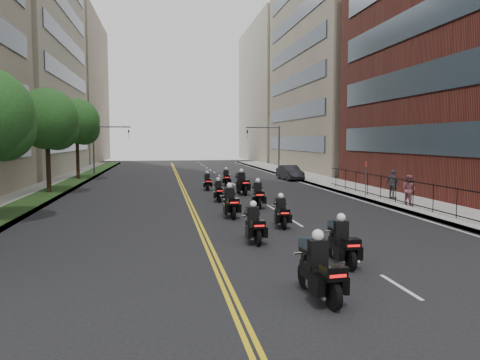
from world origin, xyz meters
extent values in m
plane|color=black|center=(0.00, 0.00, 0.00)|extent=(160.00, 160.00, 0.00)
cube|color=gray|center=(12.00, 25.00, 0.07)|extent=(4.00, 90.00, 0.15)
cube|color=gray|center=(-12.00, 25.00, 0.07)|extent=(4.00, 90.00, 0.15)
cube|color=black|center=(-11.20, 25.00, 0.17)|extent=(2.00, 90.00, 0.04)
cube|color=#333F4C|center=(13.95, 17.00, 3.50)|extent=(0.12, 25.80, 1.80)
cube|color=#333F4C|center=(13.95, 17.00, 7.50)|extent=(0.12, 25.80, 1.80)
cube|color=#333F4C|center=(13.95, 17.00, 11.50)|extent=(0.12, 25.80, 1.80)
cube|color=gray|center=(21.50, 48.00, 15.00)|extent=(15.00, 28.00, 30.00)
cube|color=#333F4C|center=(13.95, 48.00, 3.50)|extent=(0.12, 24.08, 1.80)
cube|color=#333F4C|center=(13.95, 48.00, 7.50)|extent=(0.12, 24.08, 1.80)
cube|color=#333F4C|center=(13.95, 48.00, 11.50)|extent=(0.12, 24.08, 1.80)
cube|color=#333F4C|center=(13.95, 48.00, 15.50)|extent=(0.12, 24.08, 1.80)
cube|color=#333F4C|center=(13.95, 48.00, 19.50)|extent=(0.12, 24.08, 1.80)
cube|color=#A59D85|center=(21.50, 78.00, 13.00)|extent=(15.00, 28.00, 26.00)
cube|color=#333F4C|center=(-13.95, 48.00, 3.50)|extent=(0.12, 24.08, 1.80)
cube|color=#333F4C|center=(-13.95, 48.00, 7.50)|extent=(0.12, 24.08, 1.80)
cube|color=#333F4C|center=(-13.95, 48.00, 11.50)|extent=(0.12, 24.08, 1.80)
cube|color=#333F4C|center=(-13.95, 48.00, 15.50)|extent=(0.12, 24.08, 1.80)
cube|color=#333F4C|center=(-13.95, 48.00, 19.50)|extent=(0.12, 24.08, 1.80)
cube|color=gray|center=(-22.00, 78.00, 13.00)|extent=(16.00, 28.00, 26.00)
cube|color=black|center=(11.00, 12.00, 1.60)|extent=(0.05, 28.00, 0.05)
cube|color=black|center=(11.00, 12.00, 0.30)|extent=(0.05, 28.00, 0.05)
sphere|color=#1B4818|center=(-10.60, 12.40, 4.49)|extent=(3.08, 3.08, 3.08)
cylinder|color=black|center=(-11.20, 24.00, 2.55)|extent=(0.32, 0.32, 5.11)
sphere|color=#1B4818|center=(-11.20, 24.00, 5.47)|extent=(4.40, 4.40, 4.40)
sphere|color=#1B4818|center=(-10.60, 24.40, 4.75)|extent=(3.08, 3.08, 3.08)
cylinder|color=black|center=(-11.20, 36.00, 2.69)|extent=(0.32, 0.32, 5.39)
sphere|color=#1B4818|center=(-11.20, 36.00, 5.78)|extent=(4.40, 4.40, 4.40)
sphere|color=#1B4818|center=(-10.60, 36.40, 5.00)|extent=(3.08, 3.08, 3.08)
cylinder|color=#3F3F44|center=(10.50, 42.00, 2.80)|extent=(0.18, 0.18, 5.60)
cylinder|color=#3F3F44|center=(8.50, 42.00, 5.40)|extent=(4.00, 0.14, 0.14)
imported|color=black|center=(6.70, 42.00, 4.60)|extent=(0.16, 0.20, 1.00)
cylinder|color=#3F3F44|center=(-10.50, 42.00, 2.80)|extent=(0.18, 0.18, 5.60)
cylinder|color=#3F3F44|center=(-8.50, 42.00, 5.40)|extent=(4.00, 0.14, 0.14)
imported|color=black|center=(-6.70, 42.00, 4.60)|extent=(0.16, 0.20, 1.00)
cylinder|color=black|center=(0.78, -1.34, 0.35)|extent=(0.21, 0.72, 0.71)
cylinder|color=black|center=(0.62, 0.31, 0.35)|extent=(0.21, 0.72, 0.71)
cube|color=black|center=(0.70, -0.51, 0.64)|extent=(0.57, 1.44, 0.42)
cube|color=silver|center=(0.69, -0.46, 0.41)|extent=(0.45, 0.61, 0.31)
cube|color=black|center=(0.78, -1.34, 0.89)|extent=(0.58, 0.49, 0.33)
cube|color=red|center=(0.80, -1.56, 0.87)|extent=(0.42, 0.07, 0.07)
cube|color=black|center=(0.69, -0.46, 1.16)|extent=(0.48, 0.33, 0.64)
sphere|color=white|center=(0.69, -0.45, 1.60)|extent=(0.30, 0.30, 0.30)
cylinder|color=black|center=(2.49, 1.70, 0.33)|extent=(0.14, 0.66, 0.66)
cylinder|color=black|center=(2.51, 3.26, 0.33)|extent=(0.14, 0.66, 0.66)
cube|color=black|center=(2.50, 2.48, 0.61)|extent=(0.42, 1.32, 0.39)
cube|color=silver|center=(2.50, 2.53, 0.38)|extent=(0.37, 0.54, 0.29)
cube|color=black|center=(2.49, 1.70, 0.84)|extent=(0.51, 0.41, 0.31)
cube|color=red|center=(2.49, 1.49, 0.82)|extent=(0.39, 0.03, 0.07)
cube|color=black|center=(2.50, 2.53, 1.09)|extent=(0.43, 0.28, 0.61)
sphere|color=white|center=(2.50, 2.54, 1.50)|extent=(0.28, 0.28, 0.28)
cylinder|color=black|center=(0.39, 5.42, 0.33)|extent=(0.15, 0.66, 0.65)
cylinder|color=black|center=(0.35, 6.95, 0.33)|extent=(0.15, 0.66, 0.65)
cube|color=black|center=(0.37, 6.18, 0.59)|extent=(0.44, 1.31, 0.38)
cube|color=silver|center=(0.37, 6.23, 0.37)|extent=(0.38, 0.54, 0.29)
cube|color=black|center=(0.39, 5.42, 0.82)|extent=(0.51, 0.42, 0.31)
cube|color=red|center=(0.40, 5.21, 0.81)|extent=(0.38, 0.04, 0.07)
cube|color=black|center=(0.37, 6.23, 1.07)|extent=(0.43, 0.28, 0.59)
sphere|color=white|center=(0.37, 6.24, 1.48)|extent=(0.28, 0.28, 0.28)
cylinder|color=black|center=(2.17, 8.34, 0.31)|extent=(0.17, 0.63, 0.63)
cylinder|color=black|center=(2.27, 9.81, 0.31)|extent=(0.17, 0.63, 0.63)
cube|color=black|center=(2.22, 9.07, 0.57)|extent=(0.47, 1.27, 0.37)
cube|color=silver|center=(2.22, 9.12, 0.36)|extent=(0.38, 0.53, 0.28)
cube|color=black|center=(2.17, 8.34, 0.79)|extent=(0.50, 0.42, 0.29)
cube|color=red|center=(2.16, 8.14, 0.77)|extent=(0.37, 0.05, 0.06)
cube|color=black|center=(2.22, 9.12, 1.03)|extent=(0.42, 0.28, 0.57)
sphere|color=white|center=(2.22, 9.13, 1.42)|extent=(0.27, 0.27, 0.27)
cylinder|color=black|center=(0.36, 11.34, 0.36)|extent=(0.19, 0.72, 0.72)
cylinder|color=black|center=(0.26, 13.02, 0.36)|extent=(0.19, 0.72, 0.72)
cube|color=black|center=(0.31, 12.18, 0.65)|extent=(0.53, 1.44, 0.42)
cube|color=silver|center=(0.30, 12.23, 0.41)|extent=(0.43, 0.60, 0.32)
cube|color=black|center=(0.36, 11.34, 0.90)|extent=(0.57, 0.47, 0.34)
cube|color=red|center=(0.37, 11.12, 0.88)|extent=(0.42, 0.06, 0.07)
cube|color=black|center=(0.30, 12.23, 1.18)|extent=(0.48, 0.32, 0.65)
sphere|color=white|center=(0.30, 12.24, 1.62)|extent=(0.31, 0.31, 0.31)
cylinder|color=black|center=(2.36, 14.50, 0.35)|extent=(0.20, 0.71, 0.70)
cylinder|color=black|center=(2.50, 16.13, 0.35)|extent=(0.20, 0.71, 0.70)
cube|color=black|center=(2.43, 15.32, 0.63)|extent=(0.55, 1.41, 0.41)
cube|color=silver|center=(2.44, 15.37, 0.40)|extent=(0.44, 0.59, 0.31)
cube|color=black|center=(2.36, 14.50, 0.88)|extent=(0.57, 0.47, 0.33)
cube|color=red|center=(2.34, 14.29, 0.86)|extent=(0.41, 0.07, 0.07)
cube|color=black|center=(2.44, 15.37, 1.15)|extent=(0.47, 0.32, 0.63)
sphere|color=white|center=(2.44, 15.38, 1.57)|extent=(0.30, 0.30, 0.30)
cylinder|color=black|center=(0.47, 17.73, 0.31)|extent=(0.13, 0.63, 0.63)
cylinder|color=black|center=(0.47, 19.20, 0.31)|extent=(0.13, 0.63, 0.63)
cube|color=black|center=(0.47, 18.47, 0.57)|extent=(0.39, 1.25, 0.37)
cube|color=silver|center=(0.47, 18.51, 0.36)|extent=(0.35, 0.51, 0.28)
cube|color=black|center=(0.47, 17.73, 0.79)|extent=(0.48, 0.39, 0.29)
cube|color=red|center=(0.47, 17.54, 0.77)|extent=(0.37, 0.03, 0.06)
cube|color=black|center=(0.47, 18.51, 1.03)|extent=(0.41, 0.26, 0.57)
sphere|color=white|center=(0.47, 18.52, 1.42)|extent=(0.27, 0.27, 0.27)
cylinder|color=black|center=(2.69, 21.09, 0.38)|extent=(0.23, 0.77, 0.76)
cylinder|color=black|center=(2.52, 22.87, 0.38)|extent=(0.23, 0.77, 0.76)
cube|color=black|center=(2.60, 21.98, 0.69)|extent=(0.61, 1.55, 0.45)
cube|color=silver|center=(2.60, 22.04, 0.44)|extent=(0.48, 0.65, 0.34)
cube|color=black|center=(2.69, 21.09, 0.96)|extent=(0.62, 0.52, 0.36)
cube|color=red|center=(2.71, 20.86, 0.94)|extent=(0.45, 0.08, 0.08)
cube|color=black|center=(2.60, 22.04, 1.25)|extent=(0.52, 0.36, 0.69)
sphere|color=white|center=(2.60, 22.05, 1.72)|extent=(0.32, 0.32, 0.32)
cylinder|color=black|center=(0.41, 24.69, 0.31)|extent=(0.14, 0.62, 0.61)
cylinder|color=black|center=(0.44, 26.14, 0.31)|extent=(0.14, 0.62, 0.61)
cube|color=black|center=(0.43, 25.42, 0.56)|extent=(0.41, 1.23, 0.36)
cube|color=silver|center=(0.43, 25.46, 0.35)|extent=(0.35, 0.50, 0.27)
cube|color=black|center=(0.41, 24.69, 0.78)|extent=(0.48, 0.39, 0.29)
cube|color=red|center=(0.41, 24.50, 0.76)|extent=(0.36, 0.04, 0.06)
cube|color=black|center=(0.43, 25.46, 1.01)|extent=(0.40, 0.26, 0.56)
sphere|color=white|center=(0.43, 25.47, 1.39)|extent=(0.26, 0.26, 0.26)
cylinder|color=black|center=(2.31, 27.67, 0.33)|extent=(0.17, 0.66, 0.65)
cylinder|color=black|center=(2.39, 29.20, 0.33)|extent=(0.17, 0.66, 0.65)
cube|color=black|center=(2.35, 28.44, 0.59)|extent=(0.48, 1.31, 0.38)
cube|color=silver|center=(2.35, 28.48, 0.37)|extent=(0.39, 0.55, 0.29)
cube|color=black|center=(2.31, 27.67, 0.82)|extent=(0.52, 0.43, 0.31)
cube|color=red|center=(2.29, 27.47, 0.80)|extent=(0.38, 0.05, 0.07)
cube|color=black|center=(2.35, 28.48, 1.07)|extent=(0.44, 0.29, 0.59)
sphere|color=white|center=(2.35, 28.49, 1.47)|extent=(0.28, 0.28, 0.28)
imported|color=black|center=(9.40, 33.29, 0.73)|extent=(1.85, 4.53, 1.46)
imported|color=#8E4D57|center=(11.20, 13.82, 1.05)|extent=(0.91, 1.04, 1.79)
imported|color=#45464D|center=(11.69, 16.70, 1.09)|extent=(0.76, 1.19, 1.88)
camera|label=1|loc=(-3.13, -11.47, 3.97)|focal=35.00mm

